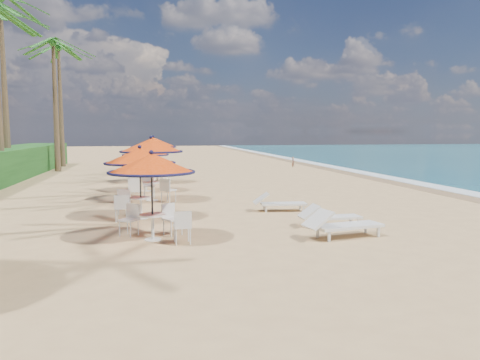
% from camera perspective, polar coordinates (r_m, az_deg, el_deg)
% --- Properties ---
extents(ground, '(160.00, 160.00, 0.00)m').
position_cam_1_polar(ground, '(13.43, 10.96, -6.24)').
color(ground, tan).
rests_on(ground, ground).
extents(foam_strip, '(1.20, 140.00, 0.04)m').
position_cam_1_polar(foam_strip, '(26.50, 21.58, -0.56)').
color(foam_strip, white).
rests_on(foam_strip, ground).
extents(wetsand_band, '(1.40, 140.00, 0.02)m').
position_cam_1_polar(wetsand_band, '(26.03, 19.91, -0.61)').
color(wetsand_band, olive).
rests_on(wetsand_band, ground).
extents(station_0, '(2.24, 2.24, 2.34)m').
position_cam_1_polar(station_0, '(12.20, -10.56, 0.67)').
color(station_0, black).
rests_on(station_0, ground).
extents(station_1, '(2.28, 2.28, 2.38)m').
position_cam_1_polar(station_1, '(15.33, -12.35, 2.07)').
color(station_1, black).
rests_on(station_1, ground).
extents(station_2, '(2.53, 2.58, 2.64)m').
position_cam_1_polar(station_2, '(19.19, -10.78, 3.22)').
color(station_2, black).
rests_on(station_2, ground).
extents(station_3, '(2.18, 2.18, 2.27)m').
position_cam_1_polar(station_3, '(22.30, -11.60, 3.05)').
color(station_3, black).
rests_on(station_3, ground).
extents(station_4, '(2.49, 2.49, 2.60)m').
position_cam_1_polar(station_4, '(26.18, -10.36, 3.85)').
color(station_4, black).
rests_on(station_4, ground).
extents(lounger_near, '(2.27, 1.07, 0.78)m').
position_cam_1_polar(lounger_near, '(12.68, 12.21, -5.30)').
color(lounger_near, white).
rests_on(lounger_near, ground).
extents(lounger_mid, '(1.89, 0.66, 0.67)m').
position_cam_1_polar(lounger_mid, '(14.15, 10.68, -4.32)').
color(lounger_mid, white).
rests_on(lounger_mid, ground).
extents(lounger_far, '(1.92, 0.77, 0.67)m').
position_cam_1_polar(lounger_far, '(16.57, 4.65, -2.74)').
color(lounger_far, white).
rests_on(lounger_far, ground).
extents(palm_5, '(5.00, 5.00, 10.93)m').
position_cam_1_polar(palm_5, '(32.63, -27.18, 18.07)').
color(palm_5, brown).
rests_on(palm_5, ground).
extents(palm_6, '(5.00, 5.00, 9.21)m').
position_cam_1_polar(palm_6, '(35.99, -21.81, 14.48)').
color(palm_6, brown).
rests_on(palm_6, ground).
extents(palm_7, '(5.00, 5.00, 9.66)m').
position_cam_1_polar(palm_7, '(40.80, -21.24, 14.03)').
color(palm_7, brown).
rests_on(palm_7, ground).
extents(person, '(0.24, 0.34, 0.89)m').
position_cam_1_polar(person, '(36.73, 6.49, 2.21)').
color(person, brown).
rests_on(person, ground).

